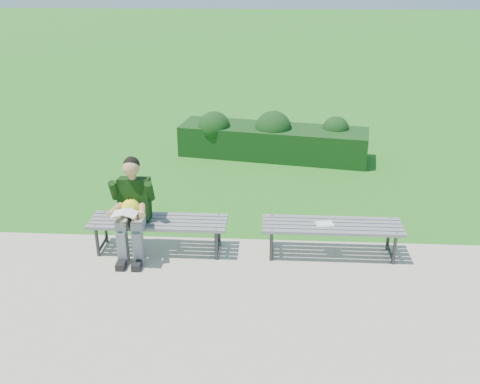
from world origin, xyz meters
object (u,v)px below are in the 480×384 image
Objects in this scene: bench_right at (332,228)px; seated_boy at (132,206)px; bench_left at (158,224)px; paper_sheet at (325,224)px; hedge at (271,138)px.

seated_boy is at bearing -177.45° from bench_right.
bench_left is 7.27× the size of paper_sheet.
bench_left is at bearing -110.27° from hedge.
paper_sheet is at bearing 0.53° from bench_left.
bench_right is at bearing 0.51° from bench_left.
hedge reaches higher than bench_left.
hedge is at bearing 69.73° from bench_left.
bench_left is at bearing 17.49° from seated_boy.
hedge is 4.40m from seated_boy.
bench_left is 1.00× the size of bench_right.
seated_boy is 2.48m from paper_sheet.
hedge is 15.25× the size of paper_sheet.
seated_boy is at bearing -113.51° from hedge.
paper_sheet is (-0.10, 0.00, 0.06)m from bench_right.
bench_right is 2.59m from seated_boy.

